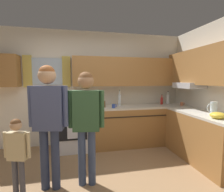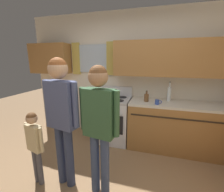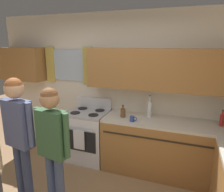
{
  "view_description": "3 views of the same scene",
  "coord_description": "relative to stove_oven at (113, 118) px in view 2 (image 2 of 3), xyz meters",
  "views": [
    {
      "loc": [
        -0.26,
        -2.09,
        1.49
      ],
      "look_at": [
        0.33,
        0.65,
        1.23
      ],
      "focal_mm": 26.89,
      "sensor_mm": 36.0,
      "label": 1
    },
    {
      "loc": [
        0.46,
        -1.29,
        1.66
      ],
      "look_at": [
        -0.08,
        0.6,
        1.18
      ],
      "focal_mm": 24.25,
      "sensor_mm": 36.0,
      "label": 2
    },
    {
      "loc": [
        1.28,
        -1.61,
        2.06
      ],
      "look_at": [
        0.37,
        0.86,
        1.41
      ],
      "focal_mm": 33.53,
      "sensor_mm": 36.0,
      "label": 3
    }
  ],
  "objects": [
    {
      "name": "back_wall_unit",
      "position": [
        0.43,
        0.28,
        0.98
      ],
      "size": [
        4.6,
        0.42,
        2.6
      ],
      "color": "silver",
      "rests_on": "ground"
    },
    {
      "name": "kitchen_counter_run",
      "position": [
        1.83,
        -0.42,
        -0.02
      ],
      "size": [
        2.28,
        2.1,
        0.9
      ],
      "color": "#9E6B38",
      "rests_on": "ground"
    },
    {
      "name": "stove_oven",
      "position": [
        0.0,
        0.0,
        0.0
      ],
      "size": [
        0.69,
        0.67,
        1.1
      ],
      "color": "silver",
      "rests_on": "ground"
    },
    {
      "name": "bottle_tall_clear",
      "position": [
        1.07,
        0.11,
        0.57
      ],
      "size": [
        0.07,
        0.07,
        0.37
      ],
      "color": "silver",
      "rests_on": "kitchen_counter_run"
    },
    {
      "name": "bottle_squat_brown",
      "position": [
        0.66,
        -0.05,
        0.51
      ],
      "size": [
        0.08,
        0.08,
        0.21
      ],
      "color": "brown",
      "rests_on": "kitchen_counter_run"
    },
    {
      "name": "mug_cobalt_blue",
      "position": [
        0.86,
        -0.19,
        0.48
      ],
      "size": [
        0.11,
        0.07,
        0.08
      ],
      "color": "#2D479E",
      "rests_on": "kitchen_counter_run"
    },
    {
      "name": "adult_holding_child",
      "position": [
        -0.28,
        -1.31,
        0.59
      ],
      "size": [
        0.51,
        0.23,
        1.69
      ],
      "color": "#2D3856",
      "rests_on": "ground"
    },
    {
      "name": "adult_in_plaid",
      "position": [
        0.22,
        -1.32,
        0.54
      ],
      "size": [
        0.5,
        0.22,
        1.61
      ],
      "color": "#38476B",
      "rests_on": "ground"
    },
    {
      "name": "small_child",
      "position": [
        -0.65,
        -1.42,
        0.17
      ],
      "size": [
        0.33,
        0.15,
        1.02
      ],
      "color": "#4C4C56",
      "rests_on": "ground"
    }
  ]
}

